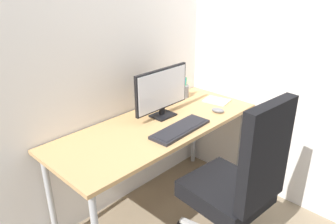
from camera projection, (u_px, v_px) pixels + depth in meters
The scene contains 10 objects.
ground_plane at pixel (159, 209), 2.55m from camera, with size 8.00×8.00×0.00m, color gray.
wall_back at pixel (122, 24), 2.20m from camera, with size 2.83×0.04×2.80m, color white.
wall_side_right at pixel (250, 19), 2.42m from camera, with size 0.04×1.87×2.80m, color white.
desk at pixel (158, 133), 2.28m from camera, with size 1.58×0.62×0.75m.
office_chair at pixel (239, 183), 1.94m from camera, with size 0.64×0.65×1.12m.
monitor at pixel (162, 91), 2.30m from camera, with size 0.49×0.13×0.36m.
keyboard at pixel (180, 129), 2.16m from camera, with size 0.47×0.18×0.02m.
mouse at pixel (218, 110), 2.43m from camera, with size 0.05×0.10×0.04m, color slate.
pen_holder at pixel (184, 91), 2.71m from camera, with size 0.09×0.09×0.18m.
notebook at pixel (217, 101), 2.64m from camera, with size 0.15×0.20×0.01m, color beige.
Camera 1 is at (-1.42, -1.44, 1.73)m, focal length 34.32 mm.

